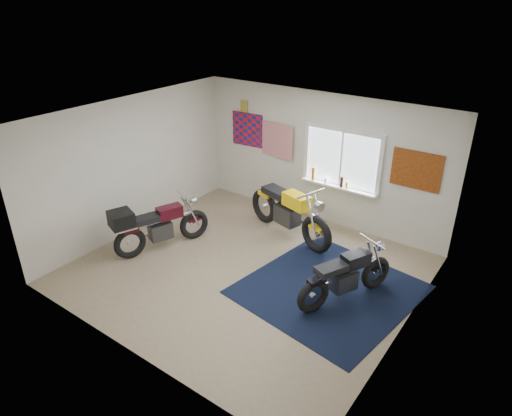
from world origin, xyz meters
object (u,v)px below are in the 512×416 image
Objects in this scene: yellow_triumph at (289,213)px; black_chrome_bike at (346,277)px; navy_rug at (329,289)px; maroon_tourer at (154,226)px.

yellow_triumph reaches higher than black_chrome_bike.
navy_rug is 1.98m from yellow_triumph.
maroon_tourer is at bearing -115.75° from yellow_triumph.
maroon_tourer is (-3.25, -0.78, 0.50)m from navy_rug.
maroon_tourer is at bearing -166.57° from navy_rug.
black_chrome_bike is at bearing -18.06° from yellow_triumph.
navy_rug is 1.17× the size of yellow_triumph.
navy_rug is 0.51m from black_chrome_bike.
yellow_triumph reaches higher than navy_rug.
yellow_triumph is at bearing 80.20° from black_chrome_bike.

